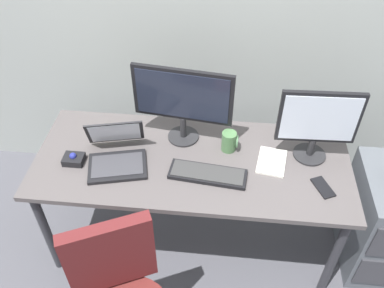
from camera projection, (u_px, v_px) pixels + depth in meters
The scene contains 11 objects.
ground_plane at pixel (192, 235), 2.75m from camera, with size 8.00×8.00×0.00m, color #4C4C53.
desk at pixel (192, 169), 2.31m from camera, with size 1.74×0.72×0.72m.
monitor_main at pixel (183, 99), 2.21m from camera, with size 0.55×0.18×0.46m.
monitor_side at pixel (318, 122), 2.13m from camera, with size 0.42×0.18×0.43m.
keyboard at pixel (208, 174), 2.17m from camera, with size 0.42×0.18×0.03m.
laptop at pixel (117, 154), 2.23m from camera, with size 0.37×0.38×0.22m.
trackball_mouse at pixel (74, 159), 2.24m from camera, with size 0.11×0.09×0.07m.
coffee_mug at pixel (229, 141), 2.29m from camera, with size 0.09×0.08×0.12m.
paper_notepad at pixel (272, 162), 2.25m from camera, with size 0.15×0.21×0.01m, color white.
cell_phone at pixel (323, 187), 2.11m from camera, with size 0.07×0.14×0.01m, color black.
banana at pixel (105, 130), 2.42m from camera, with size 0.19×0.04×0.04m, color yellow.
Camera 1 is at (0.16, -1.59, 2.33)m, focal length 38.38 mm.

